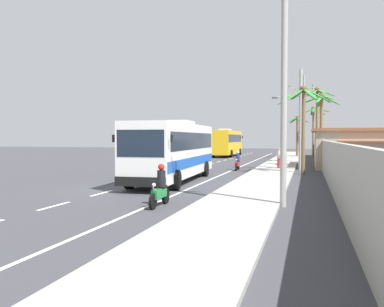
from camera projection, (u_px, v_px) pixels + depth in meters
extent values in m
plane|color=#3A3A3F|center=(118.00, 189.00, 20.42)|extent=(160.00, 160.00, 0.00)
cube|color=#999993|center=(270.00, 174.00, 28.09)|extent=(3.20, 90.00, 0.14)
cube|color=white|center=(54.00, 206.00, 15.31)|extent=(0.16, 2.00, 0.01)
cube|color=white|center=(102.00, 193.00, 18.83)|extent=(0.16, 2.00, 0.01)
cube|color=white|center=(134.00, 184.00, 22.35)|extent=(0.16, 2.00, 0.01)
cube|color=white|center=(158.00, 178.00, 25.86)|extent=(0.16, 2.00, 0.01)
cube|color=white|center=(176.00, 173.00, 29.38)|extent=(0.16, 2.00, 0.01)
cube|color=white|center=(190.00, 169.00, 32.90)|extent=(0.16, 2.00, 0.01)
cube|color=white|center=(201.00, 166.00, 36.42)|extent=(0.16, 2.00, 0.01)
cube|color=white|center=(211.00, 164.00, 39.94)|extent=(0.16, 2.00, 0.01)
cube|color=white|center=(219.00, 162.00, 43.46)|extent=(0.16, 2.00, 0.01)
cube|color=white|center=(225.00, 160.00, 46.97)|extent=(0.16, 2.00, 0.01)
cube|color=white|center=(231.00, 158.00, 50.49)|extent=(0.16, 2.00, 0.01)
cube|color=white|center=(236.00, 157.00, 54.01)|extent=(0.16, 2.00, 0.01)
cube|color=white|center=(241.00, 156.00, 57.53)|extent=(0.16, 2.00, 0.01)
cube|color=white|center=(244.00, 155.00, 61.05)|extent=(0.16, 2.00, 0.01)
cube|color=white|center=(248.00, 154.00, 64.56)|extent=(0.16, 2.00, 0.01)
cube|color=white|center=(251.00, 153.00, 68.08)|extent=(0.16, 2.00, 0.01)
cube|color=white|center=(236.00, 169.00, 33.81)|extent=(0.14, 70.00, 0.01)
cube|color=#9E998E|center=(324.00, 156.00, 30.81)|extent=(0.24, 60.00, 2.44)
cube|color=white|center=(174.00, 150.00, 23.97)|extent=(3.13, 11.51, 3.06)
cube|color=#192333|center=(175.00, 141.00, 24.14)|extent=(3.12, 10.60, 0.98)
cube|color=#192333|center=(141.00, 143.00, 18.45)|extent=(2.34, 0.22, 1.28)
cube|color=blue|center=(174.00, 161.00, 24.00)|extent=(3.16, 11.29, 0.55)
cube|color=black|center=(140.00, 182.00, 18.44)|extent=(2.50, 0.29, 0.44)
cube|color=#B7B7B7|center=(180.00, 123.00, 25.29)|extent=(1.53, 2.58, 0.28)
cube|color=black|center=(172.00, 138.00, 18.31)|extent=(0.12, 0.09, 0.36)
cube|color=black|center=(114.00, 138.00, 18.98)|extent=(0.12, 0.09, 0.36)
cylinder|color=black|center=(176.00, 180.00, 19.86)|extent=(0.37, 1.06, 1.04)
cylinder|color=black|center=(130.00, 179.00, 20.44)|extent=(0.37, 1.06, 1.04)
cylinder|color=black|center=(205.00, 169.00, 27.06)|extent=(0.37, 1.06, 1.04)
cylinder|color=black|center=(170.00, 168.00, 27.64)|extent=(0.37, 1.06, 1.04)
cube|color=gold|center=(227.00, 142.00, 56.17)|extent=(2.55, 11.22, 3.23)
cube|color=#192333|center=(227.00, 138.00, 55.96)|extent=(2.58, 10.32, 1.03)
cube|color=#192333|center=(234.00, 139.00, 61.50)|extent=(2.27, 0.12, 1.36)
cube|color=yellow|center=(227.00, 147.00, 56.20)|extent=(2.59, 11.00, 0.58)
cube|color=black|center=(234.00, 151.00, 61.66)|extent=(2.42, 0.18, 0.44)
cube|color=#B7B7B7|center=(225.00, 130.00, 54.76)|extent=(1.37, 2.47, 0.28)
cube|color=black|center=(225.00, 137.00, 61.67)|extent=(0.12, 0.08, 0.36)
cube|color=black|center=(243.00, 137.00, 60.90)|extent=(0.12, 0.08, 0.36)
cylinder|color=black|center=(224.00, 152.00, 60.33)|extent=(0.33, 1.04, 1.04)
cylinder|color=black|center=(240.00, 152.00, 59.67)|extent=(0.33, 1.04, 1.04)
cylinder|color=black|center=(213.00, 154.00, 53.33)|extent=(0.33, 1.04, 1.04)
cylinder|color=black|center=(231.00, 154.00, 52.67)|extent=(0.33, 1.04, 1.04)
cylinder|color=black|center=(236.00, 167.00, 31.55)|extent=(0.12, 0.60, 0.60)
cylinder|color=black|center=(238.00, 166.00, 32.87)|extent=(0.14, 0.60, 0.60)
cube|color=red|center=(237.00, 164.00, 32.15)|extent=(0.28, 1.11, 0.36)
cube|color=black|center=(238.00, 161.00, 32.44)|extent=(0.26, 0.61, 0.12)
cylinder|color=gray|center=(236.00, 163.00, 31.66)|extent=(0.07, 0.32, 0.67)
cylinder|color=black|center=(237.00, 158.00, 31.73)|extent=(0.56, 0.06, 0.04)
sphere|color=#EAEACC|center=(236.00, 160.00, 31.62)|extent=(0.14, 0.14, 0.14)
cylinder|color=navy|center=(238.00, 158.00, 32.37)|extent=(0.32, 0.32, 0.60)
sphere|color=white|center=(238.00, 152.00, 32.36)|extent=(0.26, 0.26, 0.26)
cylinder|color=black|center=(153.00, 201.00, 14.55)|extent=(0.10, 0.60, 0.60)
cylinder|color=black|center=(166.00, 196.00, 15.85)|extent=(0.12, 0.60, 0.60)
cube|color=#1E7F38|center=(159.00, 193.00, 15.14)|extent=(0.24, 1.10, 0.36)
cube|color=black|center=(162.00, 187.00, 15.42)|extent=(0.24, 0.60, 0.12)
cylinder|color=gray|center=(154.00, 193.00, 14.65)|extent=(0.06, 0.32, 0.67)
cylinder|color=black|center=(155.00, 181.00, 14.73)|extent=(0.56, 0.04, 0.04)
sphere|color=#EAEACC|center=(154.00, 185.00, 14.62)|extent=(0.14, 0.14, 0.14)
cylinder|color=black|center=(161.00, 179.00, 15.36)|extent=(0.32, 0.32, 0.66)
sphere|color=red|center=(161.00, 167.00, 15.34)|extent=(0.26, 0.26, 0.26)
cylinder|color=red|center=(279.00, 163.00, 32.55)|extent=(0.28, 0.28, 0.82)
cylinder|color=beige|center=(279.00, 154.00, 32.52)|extent=(0.36, 0.36, 0.65)
sphere|color=#9E704C|center=(279.00, 149.00, 32.50)|extent=(0.21, 0.21, 0.21)
cylinder|color=#9E9E99|center=(284.00, 76.00, 14.93)|extent=(0.24, 0.24, 9.96)
cylinder|color=#9E9E99|center=(300.00, 120.00, 31.50)|extent=(0.24, 0.24, 8.08)
cube|color=#9E9E99|center=(301.00, 88.00, 31.40)|extent=(2.24, 0.12, 0.12)
cylinder|color=#4C4742|center=(289.00, 87.00, 31.65)|extent=(0.08, 0.08, 0.16)
cylinder|color=#4C4742|center=(313.00, 86.00, 31.14)|extent=(0.08, 0.08, 0.16)
cylinder|color=#9E9E99|center=(288.00, 97.00, 31.71)|extent=(2.02, 0.09, 0.09)
cube|color=#4C4C51|center=(275.00, 98.00, 32.00)|extent=(0.44, 0.24, 0.14)
cylinder|color=#9E9E99|center=(304.00, 118.00, 48.06)|extent=(0.24, 0.24, 10.19)
cube|color=#9E9E99|center=(304.00, 90.00, 47.93)|extent=(2.50, 0.12, 0.12)
cylinder|color=#4C4742|center=(295.00, 89.00, 48.21)|extent=(0.08, 0.08, 0.16)
cylinder|color=#4C4742|center=(313.00, 89.00, 47.64)|extent=(0.08, 0.08, 0.16)
cylinder|color=#9E9E99|center=(295.00, 95.00, 48.26)|extent=(2.14, 0.09, 0.09)
cube|color=#4C4C51|center=(286.00, 96.00, 48.56)|extent=(0.44, 0.24, 0.14)
cylinder|color=brown|center=(303.00, 132.00, 28.51)|extent=(0.28, 0.28, 6.06)
ellipsoid|color=#337F33|center=(318.00, 95.00, 28.01)|extent=(2.01, 0.63, 1.16)
ellipsoid|color=#337F33|center=(311.00, 95.00, 29.16)|extent=(1.28, 2.05, 0.79)
ellipsoid|color=#337F33|center=(297.00, 95.00, 29.43)|extent=(1.31, 2.06, 0.73)
ellipsoid|color=#337F33|center=(290.00, 97.00, 28.58)|extent=(1.96, 0.55, 1.24)
ellipsoid|color=#337F33|center=(294.00, 95.00, 27.86)|extent=(1.56, 1.77, 1.11)
ellipsoid|color=#337F33|center=(310.00, 94.00, 27.42)|extent=(1.18, 2.00, 1.02)
sphere|color=brown|center=(304.00, 89.00, 28.39)|extent=(0.56, 0.56, 0.56)
cylinder|color=brown|center=(317.00, 127.00, 39.88)|extent=(0.28, 0.28, 7.40)
ellipsoid|color=#337F33|center=(326.00, 93.00, 39.53)|extent=(1.75, 0.40, 0.86)
ellipsoid|color=#337F33|center=(322.00, 95.00, 40.22)|extent=(1.30, 1.53, 1.05)
ellipsoid|color=#337F33|center=(312.00, 93.00, 40.58)|extent=(1.34, 1.69, 0.64)
ellipsoid|color=#337F33|center=(309.00, 93.00, 39.96)|extent=(1.75, 0.40, 0.88)
ellipsoid|color=#337F33|center=(313.00, 93.00, 39.20)|extent=(1.21, 1.64, 0.94)
ellipsoid|color=#337F33|center=(322.00, 92.00, 38.89)|extent=(1.13, 1.75, 0.77)
sphere|color=brown|center=(317.00, 90.00, 39.73)|extent=(0.56, 0.56, 0.56)
cylinder|color=brown|center=(321.00, 132.00, 34.81)|extent=(0.30, 0.30, 6.23)
ellipsoid|color=#337F33|center=(331.00, 100.00, 34.53)|extent=(1.67, 0.49, 0.97)
ellipsoid|color=#337F33|center=(326.00, 99.00, 35.32)|extent=(1.13, 1.74, 0.61)
ellipsoid|color=#337F33|center=(320.00, 102.00, 35.48)|extent=(0.63, 1.67, 1.01)
ellipsoid|color=#337F33|center=(312.00, 100.00, 35.22)|extent=(1.76, 1.00, 0.70)
ellipsoid|color=#337F33|center=(312.00, 99.00, 34.63)|extent=(1.76, 0.95, 0.73)
ellipsoid|color=#337F33|center=(319.00, 99.00, 34.00)|extent=(0.84, 1.74, 0.84)
ellipsoid|color=#337F33|center=(328.00, 97.00, 33.86)|extent=(1.31, 1.66, 0.58)
sphere|color=brown|center=(322.00, 96.00, 34.68)|extent=(0.56, 0.56, 0.56)
cylinder|color=brown|center=(313.00, 133.00, 51.99)|extent=(0.28, 0.28, 6.44)
ellipsoid|color=#28702D|center=(322.00, 110.00, 51.75)|extent=(2.14, 0.71, 0.65)
ellipsoid|color=#28702D|center=(319.00, 111.00, 52.29)|extent=(1.76, 1.60, 0.95)
ellipsoid|color=#28702D|center=(312.00, 112.00, 52.85)|extent=(0.62, 2.04, 0.96)
ellipsoid|color=#28702D|center=(307.00, 111.00, 52.65)|extent=(1.87, 1.46, 0.91)
ellipsoid|color=#28702D|center=(307.00, 112.00, 51.68)|extent=(1.90, 1.25, 1.07)
ellipsoid|color=#28702D|center=(313.00, 110.00, 50.91)|extent=(0.43, 2.08, 0.78)
ellipsoid|color=#28702D|center=(319.00, 111.00, 51.02)|extent=(1.55, 1.71, 1.12)
sphere|color=brown|center=(314.00, 108.00, 51.86)|extent=(0.56, 0.56, 0.56)
cylinder|color=brown|center=(297.00, 138.00, 54.26)|extent=(0.32, 0.32, 5.35)
ellipsoid|color=#28702D|center=(303.00, 120.00, 53.93)|extent=(1.64, 0.38, 0.88)
ellipsoid|color=#28702D|center=(300.00, 120.00, 54.80)|extent=(0.96, 1.68, 0.79)
ellipsoid|color=#28702D|center=(294.00, 120.00, 54.87)|extent=(1.37, 1.44, 0.89)
ellipsoid|color=#28702D|center=(293.00, 119.00, 53.75)|extent=(1.44, 1.47, 0.72)
ellipsoid|color=#28702D|center=(299.00, 119.00, 53.34)|extent=(0.76, 1.71, 0.77)
sphere|color=brown|center=(297.00, 118.00, 54.15)|extent=(0.56, 0.56, 0.56)
cube|color=tan|center=(381.00, 150.00, 33.83)|extent=(10.69, 7.73, 3.17)
cube|color=brown|center=(381.00, 130.00, 33.76)|extent=(11.33, 8.20, 0.24)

